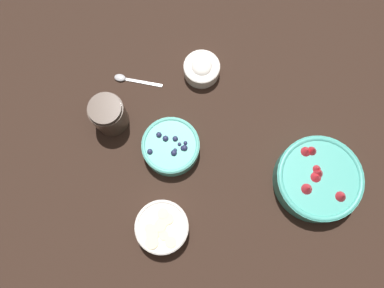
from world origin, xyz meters
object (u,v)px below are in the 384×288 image
object	(u,v)px
bowl_blueberries	(171,146)
bowl_cream	(202,68)
jar_chocolate	(109,115)
bowl_bananas	(162,227)
bowl_strawberries	(318,179)

from	to	relation	value
bowl_blueberries	bowl_cream	xyz separation A→B (m)	(-0.16, 0.18, -0.00)
bowl_blueberries	jar_chocolate	size ratio (longest dim) A/B	1.49
bowl_bananas	bowl_cream	distance (m)	0.44
bowl_blueberries	jar_chocolate	xyz separation A→B (m)	(-0.15, -0.11, 0.02)
bowl_strawberries	bowl_cream	distance (m)	0.43
jar_chocolate	bowl_cream	bearing A→B (deg)	91.94
bowl_bananas	jar_chocolate	size ratio (longest dim) A/B	1.30
bowl_bananas	jar_chocolate	world-z (taller)	jar_chocolate
bowl_strawberries	bowl_bananas	bearing A→B (deg)	-101.33
bowl_blueberries	bowl_bananas	size ratio (longest dim) A/B	1.15
jar_chocolate	bowl_strawberries	bearing A→B (deg)	44.42
bowl_strawberries	bowl_bananas	xyz separation A→B (m)	(-0.08, -0.41, -0.00)
bowl_bananas	jar_chocolate	bearing A→B (deg)	178.32
bowl_strawberries	bowl_cream	xyz separation A→B (m)	(-0.41, -0.11, -0.01)
bowl_strawberries	bowl_bananas	world-z (taller)	bowl_strawberries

